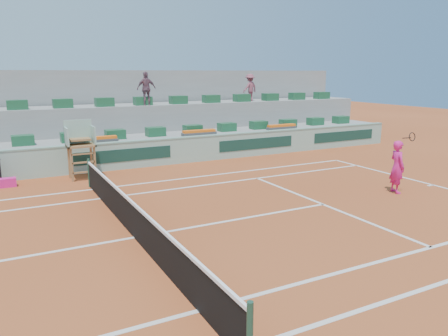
# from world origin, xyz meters

# --- Properties ---
(ground) EXTENTS (90.00, 90.00, 0.00)m
(ground) POSITION_xyz_m (0.00, 0.00, 0.00)
(ground) COLOR #96411D
(ground) RESTS_ON ground
(seating_tier_lower) EXTENTS (36.00, 4.00, 1.20)m
(seating_tier_lower) POSITION_xyz_m (0.00, 10.70, 0.60)
(seating_tier_lower) COLOR gray
(seating_tier_lower) RESTS_ON ground
(seating_tier_upper) EXTENTS (36.00, 2.40, 2.60)m
(seating_tier_upper) POSITION_xyz_m (0.00, 12.30, 1.30)
(seating_tier_upper) COLOR gray
(seating_tier_upper) RESTS_ON ground
(stadium_back_wall) EXTENTS (36.00, 0.40, 4.40)m
(stadium_back_wall) POSITION_xyz_m (0.00, 13.90, 2.20)
(stadium_back_wall) COLOR gray
(stadium_back_wall) RESTS_ON ground
(player_bag) EXTENTS (0.77, 0.34, 0.34)m
(player_bag) POSITION_xyz_m (-2.87, 7.39, 0.17)
(player_bag) COLOR #E61E86
(player_bag) RESTS_ON ground
(spectator_mid) EXTENTS (1.04, 0.50, 1.73)m
(spectator_mid) POSITION_xyz_m (4.14, 11.43, 3.46)
(spectator_mid) COLOR #724C5A
(spectator_mid) RESTS_ON seating_tier_upper
(spectator_right) EXTENTS (1.16, 0.87, 1.60)m
(spectator_right) POSITION_xyz_m (10.68, 11.91, 3.40)
(spectator_right) COLOR #8C4655
(spectator_right) RESTS_ON seating_tier_upper
(court_lines) EXTENTS (23.89, 11.09, 0.01)m
(court_lines) POSITION_xyz_m (0.00, 0.00, 0.01)
(court_lines) COLOR silver
(court_lines) RESTS_ON ground
(tennis_net) EXTENTS (0.10, 11.97, 1.10)m
(tennis_net) POSITION_xyz_m (0.00, 0.00, 0.53)
(tennis_net) COLOR black
(tennis_net) RESTS_ON ground
(advertising_hoarding) EXTENTS (36.00, 0.34, 1.26)m
(advertising_hoarding) POSITION_xyz_m (0.02, 8.50, 0.63)
(advertising_hoarding) COLOR #8FB4A4
(advertising_hoarding) RESTS_ON ground
(umpire_chair) EXTENTS (1.10, 0.90, 2.40)m
(umpire_chair) POSITION_xyz_m (0.00, 7.50, 1.54)
(umpire_chair) COLOR brown
(umpire_chair) RESTS_ON ground
(seat_row_lower) EXTENTS (32.90, 0.60, 0.44)m
(seat_row_lower) POSITION_xyz_m (0.00, 9.80, 1.42)
(seat_row_lower) COLOR #1B5331
(seat_row_lower) RESTS_ON seating_tier_lower
(seat_row_upper) EXTENTS (32.90, 0.60, 0.44)m
(seat_row_upper) POSITION_xyz_m (0.00, 11.70, 2.82)
(seat_row_upper) COLOR #1B5331
(seat_row_upper) RESTS_ON seating_tier_upper
(flower_planters) EXTENTS (26.80, 0.36, 0.28)m
(flower_planters) POSITION_xyz_m (-1.50, 9.00, 1.33)
(flower_planters) COLOR #4A4A4A
(flower_planters) RESTS_ON seating_tier_lower
(tennis_player) EXTENTS (0.63, 0.96, 2.28)m
(tennis_player) POSITION_xyz_m (9.72, -0.06, 0.96)
(tennis_player) COLOR #E61E86
(tennis_player) RESTS_ON ground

